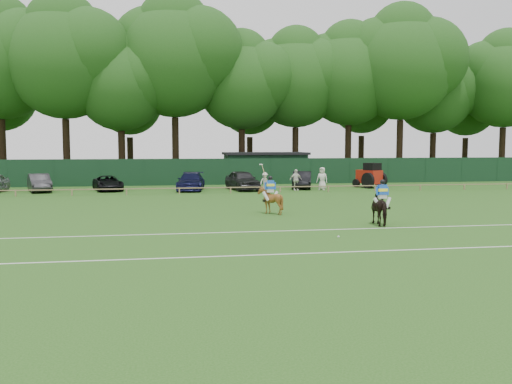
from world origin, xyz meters
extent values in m
plane|color=#1E4C14|center=(0.00, 0.00, 0.00)|extent=(160.00, 160.00, 0.00)
imported|color=black|center=(6.09, 0.01, 0.80)|extent=(0.90, 1.91, 1.60)
imported|color=brown|center=(1.63, 4.95, 0.76)|extent=(1.23, 1.39, 1.52)
imported|color=#2B2B2D|center=(-14.15, 21.90, 0.73)|extent=(2.84, 4.68, 1.46)
imported|color=black|center=(-8.76, 21.98, 0.62)|extent=(3.08, 4.83, 1.24)
imported|color=#12143B|center=(-1.95, 21.19, 0.74)|extent=(2.78, 5.35, 1.48)
imported|color=#29292B|center=(2.35, 20.85, 0.83)|extent=(2.80, 5.13, 1.66)
imported|color=black|center=(7.72, 21.61, 0.74)|extent=(2.72, 4.76, 1.48)
imported|color=silver|center=(4.23, 20.55, 0.74)|extent=(1.10, 0.89, 1.48)
imported|color=white|center=(6.67, 19.61, 0.89)|extent=(1.05, 0.47, 1.77)
imported|color=silver|center=(8.99, 19.72, 0.96)|extent=(1.12, 1.04, 1.93)
cube|color=silver|center=(6.09, 0.01, 1.36)|extent=(0.36, 0.27, 0.18)
cube|color=blue|center=(6.09, 0.01, 1.68)|extent=(0.40, 0.31, 0.51)
cube|color=#FFF528|center=(6.09, 0.01, 1.66)|extent=(0.43, 0.29, 0.18)
sphere|color=black|center=(6.09, 0.01, 2.05)|extent=(0.25, 0.25, 0.25)
cylinder|color=silver|center=(6.35, -0.04, 1.06)|extent=(0.42, 0.33, 0.59)
cylinder|color=silver|center=(5.83, -0.03, 1.06)|extent=(0.42, 0.34, 0.59)
cube|color=silver|center=(1.63, 4.95, 1.29)|extent=(0.36, 0.26, 0.18)
cube|color=blue|center=(1.63, 4.95, 1.61)|extent=(0.40, 0.31, 0.51)
cube|color=#FFF528|center=(1.63, 4.95, 1.59)|extent=(0.43, 0.29, 0.18)
sphere|color=black|center=(1.63, 4.95, 1.98)|extent=(0.25, 0.25, 0.25)
cylinder|color=silver|center=(1.89, 4.89, 0.99)|extent=(0.42, 0.33, 0.59)
cylinder|color=silver|center=(1.37, 4.90, 0.99)|extent=(0.42, 0.33, 0.59)
cylinder|color=tan|center=(1.33, 5.00, 2.16)|extent=(0.27, 0.58, 1.17)
sphere|color=silver|center=(2.92, -3.08, 0.04)|extent=(0.09, 0.09, 0.09)
cube|color=silver|center=(0.00, -6.00, 0.01)|extent=(60.00, 0.10, 0.01)
cube|color=silver|center=(0.00, -1.00, 0.01)|extent=(60.00, 0.10, 0.01)
cube|color=#997F5B|center=(0.00, 18.00, 0.45)|extent=(62.00, 0.08, 0.08)
cube|color=#14351E|center=(0.00, 27.00, 1.25)|extent=(92.00, 0.04, 2.50)
cube|color=#14331E|center=(6.00, 30.00, 1.40)|extent=(8.00, 4.00, 2.80)
cube|color=black|center=(6.00, 30.00, 2.92)|extent=(8.40, 4.40, 0.24)
cube|color=#B32010|center=(13.85, 21.50, 0.96)|extent=(1.96, 2.50, 1.19)
cube|color=black|center=(13.99, 21.16, 1.79)|extent=(1.48, 1.53, 0.83)
cylinder|color=black|center=(13.38, 20.60, 0.69)|extent=(0.79, 1.38, 1.38)
cylinder|color=black|center=(14.82, 21.21, 0.69)|extent=(0.79, 1.38, 1.38)
cylinder|color=black|center=(12.86, 22.08, 0.37)|extent=(0.54, 0.78, 0.74)
cylinder|color=black|center=(14.13, 22.61, 0.37)|extent=(0.54, 0.78, 0.74)
camera|label=1|loc=(-4.10, -24.22, 3.83)|focal=38.00mm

